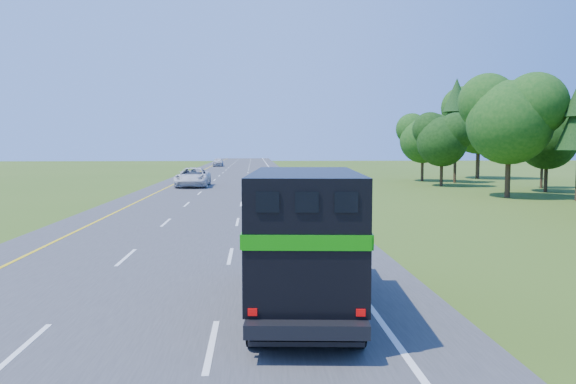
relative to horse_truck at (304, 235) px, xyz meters
name	(u,v)px	position (x,y,z in m)	size (l,w,h in m)	color
road	(224,190)	(-3.89, 36.57, -1.81)	(15.00, 260.00, 0.04)	#38383A
lane_markings	(224,190)	(-3.89, 36.57, -1.78)	(11.15, 260.00, 0.01)	yellow
horse_truck	(304,235)	(0.00, 0.00, 0.00)	(2.91, 7.70, 3.34)	black
white_suv	(193,177)	(-7.05, 41.06, -0.87)	(3.03, 6.58, 1.83)	silver
far_car	(218,162)	(-8.05, 95.55, -0.96)	(1.94, 4.83, 1.64)	silver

